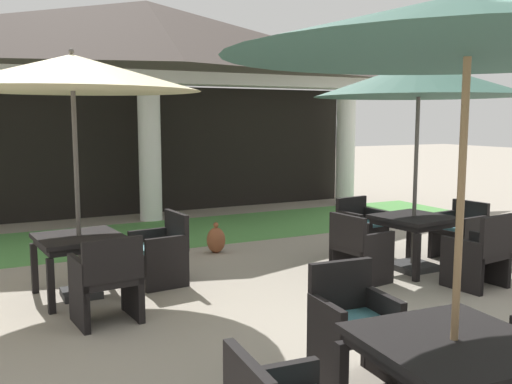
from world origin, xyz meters
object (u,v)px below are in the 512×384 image
at_px(patio_table_mid_left, 414,223).
at_px(patio_table_mid_right, 453,355).
at_px(patio_chair_mid_left_north, 360,228).
at_px(patio_chair_near_foreground_south, 107,281).
at_px(patio_chair_mid_right_north, 353,328).
at_px(patio_umbrella_mid_left, 419,81).
at_px(patio_chair_mid_left_east, 460,231).
at_px(patio_umbrella_mid_right, 469,28).
at_px(patio_chair_near_foreground_east, 161,251).
at_px(patio_chair_mid_left_south, 479,254).
at_px(patio_table_near_foreground, 79,244).
at_px(patio_umbrella_near_foreground, 72,74).
at_px(patio_chair_mid_left_west, 359,249).
at_px(terracotta_urn, 216,240).

distance_m(patio_table_mid_left, patio_table_mid_right, 4.36).
distance_m(patio_table_mid_left, patio_chair_mid_left_north, 1.01).
relative_size(patio_chair_near_foreground_south, patio_chair_mid_right_north, 0.98).
xyz_separation_m(patio_umbrella_mid_left, patio_chair_mid_right_north, (-2.70, -2.29, -2.07)).
distance_m(patio_chair_mid_left_east, patio_table_mid_right, 5.13).
bearing_deg(patio_chair_mid_left_north, patio_umbrella_mid_right, 51.59).
bearing_deg(patio_table_mid_right, patio_chair_near_foreground_east, 95.61).
distance_m(patio_umbrella_mid_left, patio_chair_mid_left_south, 2.31).
bearing_deg(patio_table_near_foreground, patio_chair_mid_left_north, 2.34).
relative_size(patio_umbrella_near_foreground, patio_chair_mid_left_west, 3.27).
relative_size(patio_table_near_foreground, patio_umbrella_mid_right, 0.36).
relative_size(patio_chair_mid_left_east, terracotta_urn, 1.77).
height_order(patio_umbrella_mid_left, patio_chair_mid_left_south, patio_umbrella_mid_left).
height_order(patio_table_near_foreground, patio_chair_mid_right_north, patio_chair_mid_right_north).
bearing_deg(patio_table_near_foreground, patio_chair_mid_left_west, -16.39).
bearing_deg(patio_umbrella_mid_right, patio_chair_mid_left_south, 39.29).
height_order(patio_chair_mid_left_west, patio_chair_mid_right_north, patio_chair_mid_right_north).
relative_size(patio_chair_mid_left_north, patio_table_mid_right, 0.78).
relative_size(patio_chair_near_foreground_east, patio_umbrella_mid_left, 0.31).
bearing_deg(patio_chair_near_foreground_south, patio_chair_mid_left_north, 10.84).
bearing_deg(patio_chair_near_foreground_east, patio_table_mid_left, -111.02).
xyz_separation_m(patio_chair_near_foreground_east, patio_chair_mid_left_south, (3.32, -1.90, 0.00)).
xyz_separation_m(patio_chair_near_foreground_south, patio_chair_mid_right_north, (1.39, -2.14, 0.00)).
height_order(patio_umbrella_near_foreground, patio_table_mid_right, patio_umbrella_near_foreground).
relative_size(patio_chair_mid_left_north, patio_chair_mid_left_south, 0.93).
xyz_separation_m(patio_chair_near_foreground_east, patio_umbrella_mid_right, (0.42, -4.27, 2.10)).
bearing_deg(patio_umbrella_mid_left, patio_chair_mid_left_east, 6.97).
bearing_deg(patio_table_mid_right, patio_umbrella_mid_right, 71.57).
xyz_separation_m(patio_chair_near_foreground_south, patio_table_mid_left, (4.09, 0.16, 0.20)).
relative_size(patio_chair_near_foreground_south, patio_umbrella_mid_left, 0.32).
bearing_deg(patio_chair_mid_left_west, patio_umbrella_mid_left, 90.00).
xyz_separation_m(patio_chair_near_foreground_east, patio_chair_near_foreground_south, (-0.89, -1.06, 0.02)).
bearing_deg(patio_chair_mid_left_east, patio_chair_mid_right_north, 116.26).
bearing_deg(patio_chair_mid_right_north, patio_table_near_foreground, -60.44).
xyz_separation_m(patio_umbrella_mid_left, patio_chair_mid_left_north, (-0.12, 0.98, -2.08)).
height_order(patio_table_near_foreground, patio_umbrella_near_foreground, patio_umbrella_near_foreground).
height_order(patio_table_mid_left, terracotta_urn, patio_table_mid_left).
relative_size(patio_chair_mid_left_east, patio_chair_mid_right_north, 0.91).
relative_size(patio_table_mid_left, patio_chair_mid_left_south, 1.10).
xyz_separation_m(patio_umbrella_near_foreground, patio_table_mid_left, (4.18, -0.82, -1.87)).
height_order(patio_umbrella_near_foreground, patio_chair_mid_left_west, patio_umbrella_near_foreground).
bearing_deg(patio_chair_near_foreground_east, patio_chair_mid_left_east, -105.84).
bearing_deg(patio_chair_near_foreground_south, patio_table_near_foreground, 90.00).
bearing_deg(patio_table_mid_left, patio_table_near_foreground, 168.92).
height_order(patio_chair_mid_left_north, terracotta_urn, patio_chair_mid_left_north).
height_order(patio_chair_near_foreground_south, patio_chair_mid_right_north, patio_chair_mid_right_north).
bearing_deg(patio_umbrella_mid_left, patio_chair_near_foreground_south, -177.81).
relative_size(patio_table_mid_left, patio_table_mid_right, 0.92).
distance_m(patio_chair_mid_left_north, patio_chair_mid_left_south, 1.99).
bearing_deg(patio_table_near_foreground, patio_chair_near_foreground_south, -84.81).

